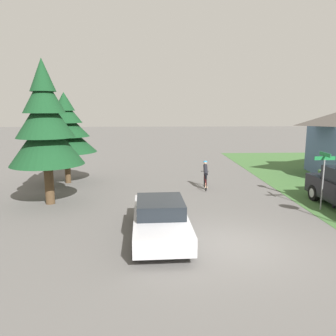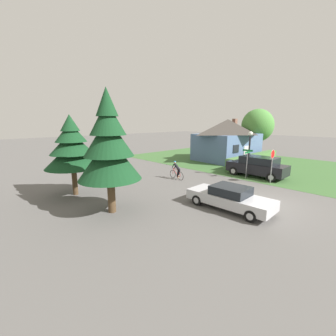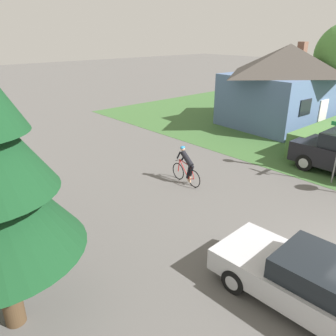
{
  "view_description": "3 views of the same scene",
  "coord_description": "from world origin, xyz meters",
  "px_view_note": "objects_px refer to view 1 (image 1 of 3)",
  "views": [
    {
      "loc": [
        -2.52,
        -9.86,
        4.37
      ],
      "look_at": [
        -1.83,
        5.78,
        1.51
      ],
      "focal_mm": 35.0,
      "sensor_mm": 36.0,
      "label": 1
    },
    {
      "loc": [
        -13.07,
        -5.39,
        4.86
      ],
      "look_at": [
        -1.92,
        6.37,
        1.47
      ],
      "focal_mm": 24.0,
      "sensor_mm": 36.0,
      "label": 2
    },
    {
      "loc": [
        -8.42,
        -0.97,
        5.69
      ],
      "look_at": [
        -1.3,
        6.96,
        1.3
      ],
      "focal_mm": 35.0,
      "sensor_mm": 36.0,
      "label": 3
    }
  ],
  "objects_px": {
    "cyclist": "(205,176)",
    "conifer_tall_near": "(45,125)",
    "street_name_sign": "(324,170)",
    "conifer_tall_far": "(65,129)",
    "sedan_left_lane": "(160,218)"
  },
  "relations": [
    {
      "from": "cyclist",
      "to": "conifer_tall_near",
      "type": "distance_m",
      "value": 8.59
    },
    {
      "from": "conifer_tall_near",
      "to": "street_name_sign",
      "type": "bearing_deg",
      "value": -6.78
    },
    {
      "from": "cyclist",
      "to": "conifer_tall_near",
      "type": "height_order",
      "value": "conifer_tall_near"
    },
    {
      "from": "street_name_sign",
      "to": "conifer_tall_near",
      "type": "bearing_deg",
      "value": 173.22
    },
    {
      "from": "cyclist",
      "to": "conifer_tall_far",
      "type": "distance_m",
      "value": 8.49
    },
    {
      "from": "sedan_left_lane",
      "to": "street_name_sign",
      "type": "xyz_separation_m",
      "value": [
        7.09,
        2.72,
        1.1
      ]
    },
    {
      "from": "conifer_tall_far",
      "to": "conifer_tall_near",
      "type": "bearing_deg",
      "value": -86.36
    },
    {
      "from": "sedan_left_lane",
      "to": "conifer_tall_far",
      "type": "height_order",
      "value": "conifer_tall_far"
    },
    {
      "from": "sedan_left_lane",
      "to": "cyclist",
      "type": "bearing_deg",
      "value": -23.38
    },
    {
      "from": "cyclist",
      "to": "conifer_tall_near",
      "type": "xyz_separation_m",
      "value": [
        -7.66,
        -2.57,
        2.92
      ]
    },
    {
      "from": "sedan_left_lane",
      "to": "conifer_tall_near",
      "type": "xyz_separation_m",
      "value": [
        -5.03,
        4.16,
        3.0
      ]
    },
    {
      "from": "sedan_left_lane",
      "to": "cyclist",
      "type": "relative_size",
      "value": 2.84
    },
    {
      "from": "cyclist",
      "to": "street_name_sign",
      "type": "distance_m",
      "value": 6.09
    },
    {
      "from": "sedan_left_lane",
      "to": "conifer_tall_far",
      "type": "bearing_deg",
      "value": 29.91
    },
    {
      "from": "street_name_sign",
      "to": "conifer_tall_near",
      "type": "xyz_separation_m",
      "value": [
        -12.12,
        1.44,
        1.89
      ]
    }
  ]
}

